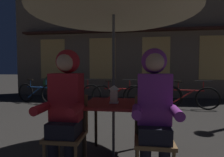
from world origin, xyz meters
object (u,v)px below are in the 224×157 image
object	(u,v)px
bicycle_second	(76,94)
bicycle_third	(117,95)
bicycle_fifth	(188,97)
cafe_table	(114,110)
bicycle_fourth	(154,96)
lantern	(114,94)
chair_left	(68,129)
potted_plant	(51,85)
chair_right	(153,133)
person_right_hooded	(154,101)
bicycle_nearest	(37,93)
patio_umbrella	(114,0)
person_left_hooded	(66,99)

from	to	relation	value
bicycle_second	bicycle_third	bearing A→B (deg)	-4.14
bicycle_second	bicycle_fifth	world-z (taller)	same
cafe_table	bicycle_fourth	bearing A→B (deg)	75.40
lantern	bicycle_fifth	xyz separation A→B (m)	(1.80, 3.20, -0.51)
chair_left	potted_plant	xyz separation A→B (m)	(-2.48, 4.53, 0.05)
chair_left	chair_right	size ratio (longest dim) A/B	1.00
person_right_hooded	potted_plant	world-z (taller)	person_right_hooded
chair_left	bicycle_fourth	distance (m)	3.82
person_right_hooded	bicycle_nearest	xyz separation A→B (m)	(-3.57, 3.81, -0.50)
chair_left	bicycle_third	xyz separation A→B (m)	(0.18, 3.66, -0.14)
bicycle_second	bicycle_third	world-z (taller)	same
patio_umbrella	chair_left	bearing A→B (deg)	-142.45
potted_plant	bicycle_third	bearing A→B (deg)	-18.15
patio_umbrella	bicycle_third	xyz separation A→B (m)	(-0.30, 3.29, -1.71)
cafe_table	person_right_hooded	distance (m)	0.67
bicycle_second	chair_left	bearing A→B (deg)	-72.14
cafe_table	patio_umbrella	xyz separation A→B (m)	(0.00, 0.00, 1.42)
lantern	potted_plant	size ratio (longest dim) A/B	0.25
person_left_hooded	bicycle_nearest	size ratio (longest dim) A/B	0.85
chair_left	bicycle_second	distance (m)	3.95
bicycle_third	person_right_hooded	bearing A→B (deg)	-78.12
cafe_table	bicycle_fourth	distance (m)	3.33
potted_plant	bicycle_fourth	bearing A→B (deg)	-13.95
person_right_hooded	bicycle_second	bearing A→B (deg)	119.64
patio_umbrella	person_left_hooded	bearing A→B (deg)	-138.43
chair_left	bicycle_fourth	bearing A→B (deg)	69.81
person_left_hooded	bicycle_nearest	world-z (taller)	person_left_hooded
bicycle_third	potted_plant	size ratio (longest dim) A/B	1.83
person_left_hooded	bicycle_fourth	xyz separation A→B (m)	(1.32, 3.64, -0.50)
lantern	chair_left	size ratio (longest dim) A/B	0.27
person_left_hooded	cafe_table	bearing A→B (deg)	41.57
bicycle_third	bicycle_fifth	bearing A→B (deg)	-3.51
patio_umbrella	person_right_hooded	xyz separation A→B (m)	(0.48, -0.43, -1.21)
patio_umbrella	bicycle_nearest	size ratio (longest dim) A/B	1.40
chair_right	bicycle_nearest	xyz separation A→B (m)	(-3.57, 3.76, -0.14)
person_left_hooded	chair_right	bearing A→B (deg)	3.39
patio_umbrella	potted_plant	distance (m)	5.32
chair_left	bicycle_nearest	size ratio (longest dim) A/B	0.53
lantern	bicycle_third	world-z (taller)	lantern
person_left_hooded	bicycle_fourth	bearing A→B (deg)	70.10
patio_umbrella	person_right_hooded	world-z (taller)	patio_umbrella
person_left_hooded	potted_plant	size ratio (longest dim) A/B	1.52
bicycle_third	bicycle_fourth	xyz separation A→B (m)	(1.14, -0.07, 0.00)
patio_umbrella	bicycle_second	bearing A→B (deg)	116.52
chair_left	bicycle_fifth	distance (m)	4.21
lantern	person_right_hooded	distance (m)	0.61
patio_umbrella	bicycle_fifth	xyz separation A→B (m)	(1.81, 3.16, -1.71)
lantern	chair_left	distance (m)	0.70
patio_umbrella	lantern	distance (m)	1.20
bicycle_fifth	cafe_table	bearing A→B (deg)	-119.83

